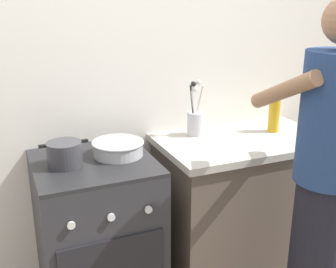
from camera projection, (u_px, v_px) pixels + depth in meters
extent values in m
cube|color=silver|center=(166.00, 74.00, 2.49)|extent=(3.20, 0.10, 2.50)
cube|color=brown|center=(240.00, 210.00, 2.57)|extent=(0.96, 0.56, 0.86)
cube|color=#B7B2A8|center=(244.00, 141.00, 2.43)|extent=(1.00, 0.60, 0.04)
cube|color=#2D2D33|center=(98.00, 240.00, 2.23)|extent=(0.60, 0.60, 0.88)
cube|color=#232326|center=(93.00, 163.00, 2.09)|extent=(0.60, 0.60, 0.02)
cylinder|color=silver|center=(71.00, 225.00, 1.80)|extent=(0.04, 0.01, 0.04)
cylinder|color=silver|center=(111.00, 217.00, 1.87)|extent=(0.04, 0.01, 0.04)
cylinder|color=silver|center=(148.00, 210.00, 1.93)|extent=(0.04, 0.01, 0.04)
cylinder|color=#38383D|center=(65.00, 154.00, 2.01)|extent=(0.17, 0.17, 0.12)
cube|color=black|center=(42.00, 146.00, 1.96)|extent=(0.04, 0.02, 0.01)
cube|color=black|center=(84.00, 141.00, 2.03)|extent=(0.04, 0.02, 0.01)
cylinder|color=#B7B7BC|center=(118.00, 148.00, 2.15)|extent=(0.26, 0.26, 0.07)
torus|color=#B7B7BC|center=(118.00, 143.00, 2.14)|extent=(0.27, 0.27, 0.01)
cylinder|color=silver|center=(195.00, 124.00, 2.47)|extent=(0.10, 0.10, 0.14)
cylinder|color=black|center=(193.00, 110.00, 2.43)|extent=(0.03, 0.06, 0.29)
sphere|color=black|center=(193.00, 84.00, 2.38)|extent=(0.03, 0.03, 0.03)
cylinder|color=silver|center=(198.00, 109.00, 2.45)|extent=(0.04, 0.08, 0.29)
sphere|color=silver|center=(198.00, 82.00, 2.40)|extent=(0.03, 0.03, 0.03)
cylinder|color=silver|center=(194.00, 112.00, 2.43)|extent=(0.03, 0.04, 0.25)
sphere|color=silver|center=(194.00, 89.00, 2.38)|extent=(0.03, 0.03, 0.03)
cylinder|color=gold|center=(274.00, 116.00, 2.52)|extent=(0.07, 0.07, 0.20)
cylinder|color=gold|center=(276.00, 97.00, 2.49)|extent=(0.03, 0.03, 0.04)
cylinder|color=black|center=(276.00, 93.00, 2.48)|extent=(0.03, 0.03, 0.02)
cylinder|color=black|center=(315.00, 265.00, 2.01)|extent=(0.26, 0.26, 0.90)
cylinder|color=navy|center=(335.00, 119.00, 1.77)|extent=(0.30, 0.30, 0.58)
cylinder|color=#A07254|center=(284.00, 91.00, 1.80)|extent=(0.07, 0.41, 0.24)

